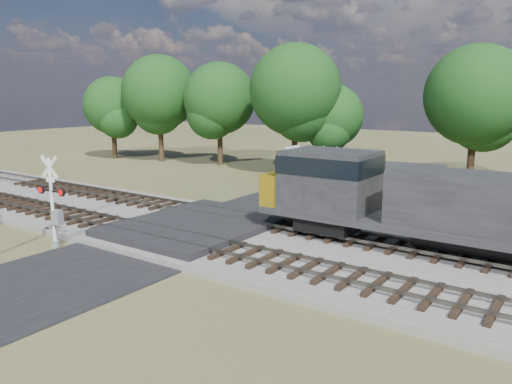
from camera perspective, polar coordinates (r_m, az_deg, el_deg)
The scene contains 10 objects.
ground at distance 26.60m, azimuth -7.36°, elevation -4.85°, with size 160.00×160.00×0.00m, color #444826.
ballast_bed at distance 21.88m, azimuth 13.60°, elevation -8.22°, with size 140.00×10.00×0.30m, color gray.
road at distance 26.59m, azimuth -7.36°, elevation -4.77°, with size 7.00×60.00×0.08m, color black.
crossing_panel at distance 26.88m, azimuth -6.66°, elevation -3.97°, with size 7.00×9.00×0.62m, color #262628.
track_near at distance 23.07m, azimuth -4.95°, elevation -6.23°, with size 140.00×2.60×0.33m.
track_far at distance 26.94m, azimuth 1.88°, elevation -3.65°, with size 140.00×2.60×0.33m.
crossing_signal_near at distance 25.63m, azimuth -22.08°, elevation -1.91°, with size 1.81×0.41×4.48m.
crossing_signal_far at distance 29.45m, azimuth 8.18°, elevation 0.30°, with size 1.75×0.38×4.34m.
equipment_shed at distance 32.85m, azimuth 16.89°, elevation 0.39°, with size 4.73×4.73×2.83m.
treeline at distance 40.58m, azimuth 20.95°, elevation 9.77°, with size 79.48×11.70×11.75m.
Camera 1 is at (17.29, -18.86, 7.29)m, focal length 35.00 mm.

